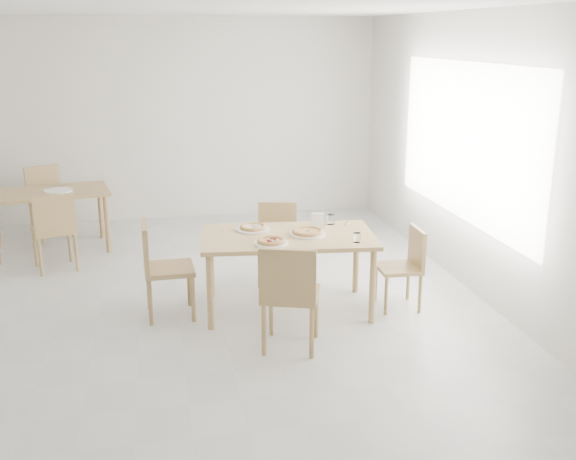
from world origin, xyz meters
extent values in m
plane|color=beige|center=(0.00, 0.00, 0.00)|extent=(7.00, 7.00, 0.00)
plane|color=white|center=(0.00, 0.00, 2.80)|extent=(7.00, 7.00, 0.00)
plane|color=silver|center=(0.00, 3.50, 1.40)|extent=(6.00, 0.00, 6.00)
plane|color=silver|center=(0.00, -3.50, 1.40)|extent=(6.00, 0.00, 6.00)
plane|color=silver|center=(3.00, 0.00, 1.40)|extent=(0.00, 7.00, 7.00)
cube|color=white|center=(2.98, 0.30, 1.50)|extent=(1.60, 0.02, 3.20)
cube|color=tan|center=(1.04, -0.17, 0.73)|extent=(1.69, 1.07, 0.04)
cylinder|color=tan|center=(0.27, -0.49, 0.35)|extent=(0.06, 0.06, 0.71)
cylinder|color=tan|center=(1.73, -0.63, 0.35)|extent=(0.06, 0.06, 0.71)
cylinder|color=tan|center=(0.34, 0.28, 0.35)|extent=(0.06, 0.06, 0.71)
cylinder|color=tan|center=(1.81, 0.14, 0.35)|extent=(0.06, 0.06, 0.71)
cube|color=#9D804E|center=(0.91, -0.96, 0.47)|extent=(0.59, 0.59, 0.04)
cube|color=#9D804E|center=(0.84, -1.16, 0.71)|extent=(0.45, 0.19, 0.44)
cylinder|color=#9D804E|center=(1.16, -0.84, 0.23)|extent=(0.04, 0.04, 0.45)
cylinder|color=#9D804E|center=(0.78, -0.71, 0.23)|extent=(0.04, 0.04, 0.45)
cylinder|color=#9D804E|center=(1.03, -1.22, 0.23)|extent=(0.04, 0.04, 0.45)
cylinder|color=#9D804E|center=(0.65, -1.09, 0.23)|extent=(0.04, 0.04, 0.45)
cube|color=#9D804E|center=(1.07, 0.58, 0.42)|extent=(0.49, 0.49, 0.04)
cube|color=#9D804E|center=(1.11, 0.76, 0.64)|extent=(0.41, 0.13, 0.39)
cylinder|color=#9D804E|center=(0.86, 0.45, 0.20)|extent=(0.04, 0.04, 0.40)
cylinder|color=#9D804E|center=(1.20, 0.37, 0.20)|extent=(0.04, 0.04, 0.40)
cylinder|color=#9D804E|center=(0.93, 0.79, 0.20)|extent=(0.04, 0.04, 0.40)
cylinder|color=#9D804E|center=(1.28, 0.72, 0.20)|extent=(0.04, 0.04, 0.40)
cube|color=#9D804E|center=(-0.07, -0.10, 0.46)|extent=(0.47, 0.47, 0.04)
cube|color=#9D804E|center=(-0.28, -0.11, 0.70)|extent=(0.06, 0.45, 0.43)
cylinder|color=#9D804E|center=(0.13, -0.29, 0.22)|extent=(0.04, 0.04, 0.44)
cylinder|color=#9D804E|center=(0.11, 0.10, 0.22)|extent=(0.04, 0.04, 0.44)
cylinder|color=#9D804E|center=(-0.26, -0.30, 0.22)|extent=(0.04, 0.04, 0.44)
cylinder|color=#9D804E|center=(-0.28, 0.09, 0.22)|extent=(0.04, 0.04, 0.44)
cube|color=#9D804E|center=(2.09, -0.32, 0.40)|extent=(0.40, 0.40, 0.04)
cube|color=#9D804E|center=(2.27, -0.33, 0.60)|extent=(0.05, 0.39, 0.37)
cylinder|color=#9D804E|center=(1.93, -0.15, 0.19)|extent=(0.03, 0.03, 0.38)
cylinder|color=#9D804E|center=(1.92, -0.49, 0.19)|extent=(0.03, 0.03, 0.38)
cylinder|color=#9D804E|center=(2.26, -0.16, 0.19)|extent=(0.03, 0.03, 0.38)
cylinder|color=#9D804E|center=(2.25, -0.50, 0.19)|extent=(0.03, 0.03, 0.38)
cylinder|color=white|center=(1.22, -0.20, 0.76)|extent=(0.34, 0.34, 0.02)
cylinder|color=white|center=(0.74, 0.05, 0.76)|extent=(0.33, 0.33, 0.02)
cylinder|color=white|center=(0.83, -0.43, 0.76)|extent=(0.31, 0.31, 0.02)
cylinder|color=#EFC870|center=(1.22, -0.20, 0.77)|extent=(0.37, 0.37, 0.01)
torus|color=#EFC870|center=(1.22, -0.20, 0.78)|extent=(0.38, 0.38, 0.03)
cylinder|color=#C15D22|center=(1.22, -0.20, 0.78)|extent=(0.30, 0.30, 0.01)
ellipsoid|color=#1D5814|center=(1.22, -0.20, 0.79)|extent=(0.05, 0.05, 0.01)
cylinder|color=#EFC870|center=(0.74, 0.05, 0.77)|extent=(0.30, 0.30, 0.01)
torus|color=#EFC870|center=(0.74, 0.05, 0.78)|extent=(0.30, 0.30, 0.03)
cylinder|color=beige|center=(0.74, 0.05, 0.78)|extent=(0.23, 0.23, 0.01)
cylinder|color=#EFC870|center=(0.83, -0.43, 0.77)|extent=(0.31, 0.31, 0.01)
torus|color=#EFC870|center=(0.83, -0.43, 0.78)|extent=(0.31, 0.31, 0.03)
cylinder|color=#C15D22|center=(0.83, -0.43, 0.78)|extent=(0.23, 0.23, 0.01)
cylinder|color=white|center=(1.53, 0.11, 0.80)|extent=(0.08, 0.08, 0.10)
cylinder|color=white|center=(1.61, -0.52, 0.79)|extent=(0.07, 0.07, 0.09)
cube|color=silver|center=(1.37, 0.01, 0.76)|extent=(0.14, 0.09, 0.01)
cube|color=white|center=(1.37, 0.01, 0.83)|extent=(0.13, 0.08, 0.13)
cube|color=silver|center=(1.68, 0.09, 0.75)|extent=(0.10, 0.17, 0.01)
cube|color=silver|center=(0.45, 0.09, 0.75)|extent=(0.04, 0.18, 0.01)
cube|color=#9D804E|center=(-1.43, 2.19, 0.73)|extent=(1.51, 1.03, 0.04)
cylinder|color=#9D804E|center=(-0.76, 1.98, 0.35)|extent=(0.06, 0.06, 0.71)
cylinder|color=#9D804E|center=(-0.88, 2.62, 0.35)|extent=(0.06, 0.06, 0.71)
cube|color=#9D804E|center=(-1.31, 1.49, 0.46)|extent=(0.55, 0.55, 0.04)
cube|color=#9D804E|center=(-1.25, 1.29, 0.69)|extent=(0.44, 0.17, 0.42)
cylinder|color=#9D804E|center=(-1.18, 1.72, 0.22)|extent=(0.04, 0.04, 0.44)
cylinder|color=#9D804E|center=(-1.55, 1.61, 0.22)|extent=(0.04, 0.04, 0.44)
cylinder|color=#9D804E|center=(-1.07, 1.36, 0.22)|extent=(0.04, 0.04, 0.44)
cylinder|color=#9D804E|center=(-1.44, 1.25, 0.22)|extent=(0.04, 0.04, 0.44)
cube|color=#9D804E|center=(-1.52, 2.82, 0.46)|extent=(0.61, 0.61, 0.04)
cube|color=#9D804E|center=(-1.62, 3.00, 0.70)|extent=(0.42, 0.24, 0.43)
cylinder|color=#9D804E|center=(-1.61, 2.56, 0.22)|extent=(0.04, 0.04, 0.44)
cylinder|color=#9D804E|center=(-1.26, 2.74, 0.22)|extent=(0.04, 0.04, 0.44)
cylinder|color=#9D804E|center=(-1.78, 2.91, 0.22)|extent=(0.04, 0.04, 0.44)
cylinder|color=#9D804E|center=(-1.44, 3.08, 0.22)|extent=(0.04, 0.04, 0.44)
cylinder|color=white|center=(-1.31, 2.15, 0.76)|extent=(0.33, 0.33, 0.02)
camera|label=1|loc=(-0.14, -6.10, 2.57)|focal=42.00mm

